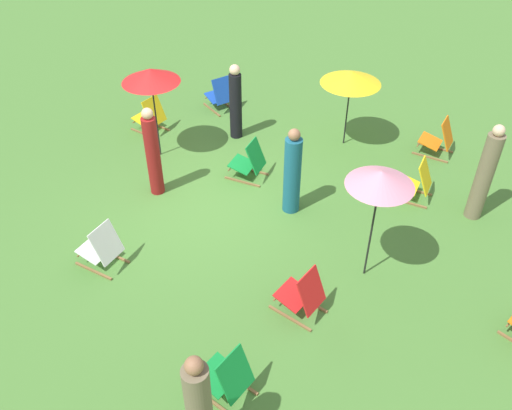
# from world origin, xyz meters

# --- Properties ---
(ground_plane) EXTENTS (40.00, 40.00, 0.00)m
(ground_plane) POSITION_xyz_m (0.00, 0.00, 0.00)
(ground_plane) COLOR #477A33
(deckchair_1) EXTENTS (0.52, 0.78, 0.83)m
(deckchair_1) POSITION_xyz_m (2.76, 3.09, 0.37)
(deckchair_1) COLOR olive
(deckchair_1) RESTS_ON ground
(deckchair_2) EXTENTS (0.65, 0.86, 0.83)m
(deckchair_2) POSITION_xyz_m (-2.59, 2.90, 0.37)
(deckchair_2) COLOR olive
(deckchair_2) RESTS_ON ground
(deckchair_4) EXTENTS (0.62, 0.84, 0.83)m
(deckchair_4) POSITION_xyz_m (2.34, -0.07, 0.37)
(deckchair_4) COLOR olive
(deckchair_4) RESTS_ON ground
(deckchair_5) EXTENTS (0.51, 0.78, 0.83)m
(deckchair_5) POSITION_xyz_m (1.04, 2.98, 0.37)
(deckchair_5) COLOR olive
(deckchair_5) RESTS_ON ground
(deckchair_6) EXTENTS (0.68, 0.87, 0.83)m
(deckchair_6) POSITION_xyz_m (-1.07, 0.11, 0.37)
(deckchair_6) COLOR olive
(deckchair_6) RESTS_ON ground
(deckchair_7) EXTENTS (0.55, 0.81, 0.83)m
(deckchair_7) POSITION_xyz_m (-0.99, -2.75, 0.37)
(deckchair_7) COLOR olive
(deckchair_7) RESTS_ON ground
(deckchair_8) EXTENTS (0.62, 0.84, 0.83)m
(deckchair_8) POSITION_xyz_m (-4.29, 2.54, 0.37)
(deckchair_8) COLOR olive
(deckchair_8) RESTS_ON ground
(deckchair_9) EXTENTS (0.66, 0.86, 0.83)m
(deckchair_9) POSITION_xyz_m (-2.75, -2.28, 0.37)
(deckchair_9) COLOR olive
(deckchair_9) RESTS_ON ground
(umbrella_0) EXTENTS (1.24, 1.24, 1.67)m
(umbrella_0) POSITION_xyz_m (-3.39, 0.82, 1.54)
(umbrella_0) COLOR black
(umbrella_0) RESTS_ON ground
(umbrella_1) EXTENTS (0.99, 0.99, 2.01)m
(umbrella_1) POSITION_xyz_m (-0.28, 3.27, 1.88)
(umbrella_1) COLOR black
(umbrella_1) RESTS_ON ground
(umbrella_2) EXTENTS (1.14, 1.14, 1.94)m
(umbrella_2) POSITION_xyz_m (-0.47, -1.88, 1.80)
(umbrella_2) COLOR black
(umbrella_2) RESTS_ON ground
(person_0) EXTENTS (0.39, 0.39, 1.89)m
(person_0) POSITION_xyz_m (-2.83, 3.98, 0.90)
(person_0) COLOR #72664C
(person_0) RESTS_ON ground
(person_1) EXTENTS (0.28, 0.28, 1.68)m
(person_1) POSITION_xyz_m (-2.08, -1.17, 0.82)
(person_1) COLOR black
(person_1) RESTS_ON ground
(person_2) EXTENTS (0.42, 0.42, 1.77)m
(person_2) POSITION_xyz_m (3.49, 3.37, 0.84)
(person_2) COLOR #72664C
(person_2) RESTS_ON ground
(person_3) EXTENTS (0.29, 0.29, 1.80)m
(person_3) POSITION_xyz_m (0.43, -0.93, 0.87)
(person_3) COLOR maroon
(person_3) RESTS_ON ground
(person_4) EXTENTS (0.38, 0.38, 1.70)m
(person_4) POSITION_xyz_m (-0.81, 1.35, 0.80)
(person_4) COLOR #195972
(person_4) RESTS_ON ground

